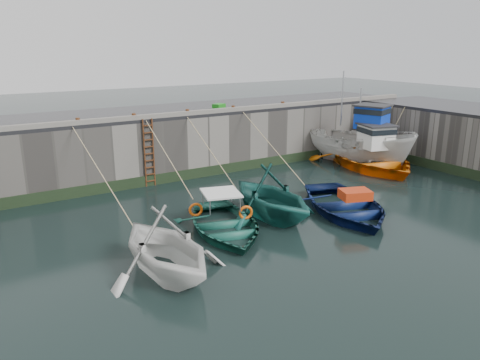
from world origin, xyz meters
TOP-DOWN VIEW (x-y plane):
  - ground at (0.00, 0.00)m, footprint 120.00×120.00m
  - quay_back at (0.00, 12.50)m, footprint 30.00×5.00m
  - road_back at (0.00, 12.50)m, footprint 30.00×5.00m
  - kerb_back at (0.00, 10.15)m, footprint 30.00×0.30m
  - algae_back at (0.00, 9.96)m, footprint 30.00×0.08m
  - algae_right at (11.96, 2.50)m, footprint 0.08×15.00m
  - ladder at (-2.00, 9.91)m, footprint 0.51×0.08m
  - boat_near_white at (-4.95, 1.36)m, footprint 4.11×4.67m
  - boat_near_white_rope at (-4.95, 6.93)m, footprint 0.04×6.67m
  - boat_near_blue at (-1.86, 3.22)m, footprint 4.68×5.63m
  - boat_near_blue_rope at (-1.86, 7.86)m, footprint 0.04×5.00m
  - boat_near_blacktrim at (0.34, 3.49)m, footprint 3.98×4.59m
  - boat_near_blacktrim_rope at (0.34, 8.00)m, footprint 0.04×4.78m
  - boat_near_navy at (3.17, 2.31)m, footprint 5.61×6.54m
  - boat_near_navy_rope at (3.17, 7.41)m, footprint 0.04×5.80m
  - boat_far_white at (9.52, 7.68)m, footprint 4.45×6.70m
  - boat_far_orange at (9.49, 7.01)m, footprint 6.95×8.40m
  - fish_crate at (2.61, 11.38)m, footprint 0.75×0.65m
  - bollard_a at (-5.00, 10.25)m, footprint 0.18×0.18m
  - bollard_b at (-2.50, 10.25)m, footprint 0.18×0.18m
  - bollard_c at (0.20, 10.25)m, footprint 0.18×0.18m
  - bollard_d at (2.80, 10.25)m, footprint 0.18×0.18m
  - bollard_e at (6.00, 10.25)m, footprint 0.18×0.18m

SIDE VIEW (x-z plane):
  - ground at x=0.00m, z-range 0.00..0.00m
  - boat_near_white at x=-4.95m, z-range -1.16..1.16m
  - boat_near_white_rope at x=-4.95m, z-range -1.55..1.55m
  - boat_near_blue at x=-1.86m, z-range -0.50..0.50m
  - boat_near_blue_rope at x=-1.86m, z-range -1.55..1.55m
  - boat_near_blacktrim at x=0.34m, z-range -1.20..1.20m
  - boat_near_blacktrim_rope at x=0.34m, z-range -1.55..1.55m
  - boat_near_navy at x=3.17m, z-range -0.57..0.57m
  - boat_near_navy_rope at x=3.17m, z-range -1.55..1.55m
  - algae_back at x=0.00m, z-range 0.00..0.50m
  - algae_right at x=11.96m, z-range 0.00..0.50m
  - boat_far_orange at x=9.49m, z-range -1.77..2.74m
  - boat_far_white at x=9.52m, z-range -1.68..3.74m
  - quay_back at x=0.00m, z-range 0.00..3.00m
  - ladder at x=-2.00m, z-range -0.01..3.19m
  - road_back at x=0.00m, z-range 3.00..3.16m
  - kerb_back at x=0.00m, z-range 3.16..3.36m
  - fish_crate at x=2.61m, z-range 3.16..3.43m
  - bollard_a at x=-5.00m, z-range 3.16..3.44m
  - bollard_b at x=-2.50m, z-range 3.16..3.44m
  - bollard_c at x=0.20m, z-range 3.16..3.44m
  - bollard_d at x=2.80m, z-range 3.16..3.44m
  - bollard_e at x=6.00m, z-range 3.16..3.44m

